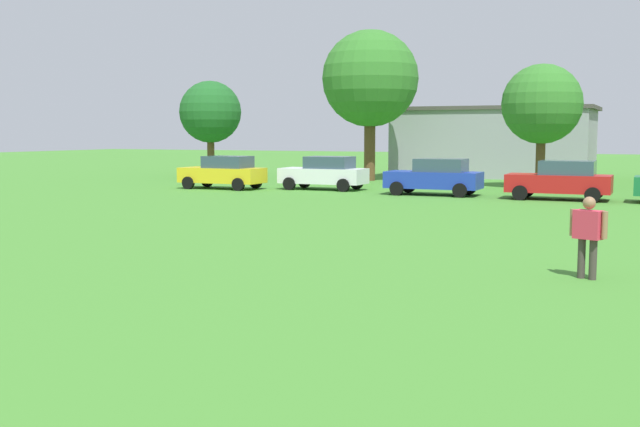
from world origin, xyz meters
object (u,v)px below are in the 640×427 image
(tree_left, at_px, (370,79))
(tree_center_left, at_px, (542,104))
(parked_car_blue_2, at_px, (435,177))
(parked_car_red_3, at_px, (561,180))
(adult_bystander, at_px, (588,230))
(parked_car_white_1, at_px, (325,173))
(parked_car_yellow_0, at_px, (224,172))
(tree_far_left, at_px, (210,112))

(tree_left, xyz_separation_m, tree_center_left, (10.31, -2.57, -1.73))
(parked_car_blue_2, distance_m, parked_car_red_3, 5.59)
(adult_bystander, distance_m, parked_car_blue_2, 20.54)
(parked_car_red_3, relative_size, tree_left, 0.48)
(parked_car_white_1, xyz_separation_m, parked_car_red_3, (11.59, -1.36, 0.00))
(parked_car_yellow_0, bearing_deg, tree_far_left, -54.77)
(adult_bystander, bearing_deg, parked_car_yellow_0, 158.20)
(parked_car_yellow_0, xyz_separation_m, tree_center_left, (14.74, 6.97, 3.44))
(parked_car_yellow_0, distance_m, parked_car_red_3, 16.57)
(adult_bystander, xyz_separation_m, tree_far_left, (-25.44, 27.11, 3.20))
(parked_car_white_1, bearing_deg, adult_bystander, 125.67)
(parked_car_white_1, distance_m, tree_center_left, 11.69)
(parked_car_blue_2, relative_size, parked_car_red_3, 1.00)
(parked_car_red_3, bearing_deg, adult_bystander, 98.22)
(tree_center_left, bearing_deg, parked_car_blue_2, -120.05)
(parked_car_white_1, relative_size, parked_car_red_3, 1.00)
(parked_car_white_1, bearing_deg, parked_car_yellow_0, 17.17)
(parked_car_red_3, xyz_separation_m, tree_left, (-12.14, 9.36, 5.17))
(parked_car_white_1, xyz_separation_m, tree_left, (-0.55, 8.00, 5.17))
(tree_left, bearing_deg, adult_bystander, -62.01)
(adult_bystander, height_order, tree_far_left, tree_far_left)
(parked_car_white_1, height_order, parked_car_red_3, same)
(adult_bystander, height_order, parked_car_white_1, parked_car_white_1)
(parked_car_red_3, height_order, tree_far_left, tree_far_left)
(adult_bystander, distance_m, parked_car_yellow_0, 26.57)
(parked_car_yellow_0, relative_size, parked_car_red_3, 1.00)
(tree_left, height_order, tree_center_left, tree_left)
(tree_center_left, bearing_deg, parked_car_white_1, -150.91)
(tree_far_left, bearing_deg, parked_car_red_3, -20.70)
(parked_car_yellow_0, height_order, parked_car_red_3, same)
(tree_center_left, bearing_deg, adult_bystander, -79.91)
(parked_car_blue_2, bearing_deg, parked_car_red_3, 176.97)
(parked_car_yellow_0, relative_size, tree_left, 0.48)
(parked_car_blue_2, height_order, tree_left, tree_left)
(parked_car_white_1, relative_size, tree_far_left, 0.70)
(parked_car_blue_2, relative_size, tree_center_left, 0.68)
(parked_car_yellow_0, bearing_deg, parked_car_red_3, -179.39)
(parked_car_white_1, height_order, tree_center_left, tree_center_left)
(parked_car_yellow_0, relative_size, parked_car_white_1, 1.00)
(parked_car_white_1, relative_size, tree_center_left, 0.68)
(parked_car_red_3, bearing_deg, tree_left, -37.63)
(parked_car_yellow_0, distance_m, tree_center_left, 16.66)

